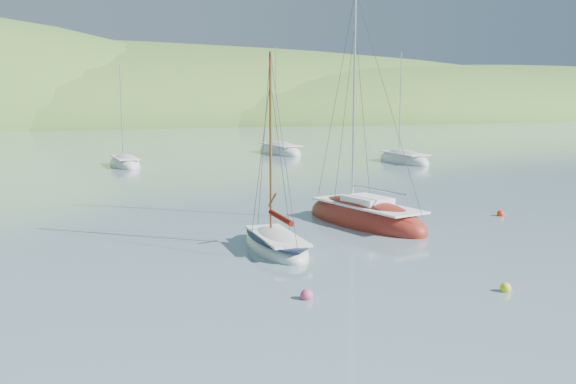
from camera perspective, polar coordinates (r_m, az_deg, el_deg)
name	(u,v)px	position (r m, az deg, el deg)	size (l,w,h in m)	color
ground	(416,288)	(23.18, 11.30, -8.39)	(700.00, 700.00, 0.00)	slate
shoreline_hills	(21,121)	(190.73, -22.61, 5.81)	(690.00, 135.00, 56.00)	#38732C
daysailer_white	(276,245)	(28.31, -1.08, -4.69)	(2.70, 6.16, 9.22)	silver
sloop_red	(365,219)	(34.15, 6.85, -2.43)	(4.43, 9.26, 13.15)	maroon
distant_sloop_a	(125,164)	(64.10, -14.30, 2.40)	(2.63, 7.43, 10.59)	silver
distant_sloop_b	(280,152)	(76.04, -0.73, 3.60)	(3.40, 9.53, 13.57)	silver
distant_sloop_d	(404,161)	(66.68, 10.24, 2.77)	(3.61, 8.70, 12.14)	silver
mooring_buoys	(442,255)	(27.55, 13.50, -5.49)	(16.85, 11.64, 0.44)	#E4F816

